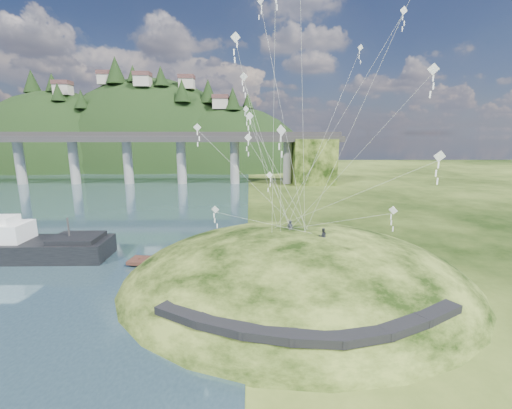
{
  "coord_description": "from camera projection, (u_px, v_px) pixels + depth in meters",
  "views": [
    {
      "loc": [
        3.3,
        -30.35,
        14.59
      ],
      "look_at": [
        4.0,
        6.0,
        7.0
      ],
      "focal_mm": 24.0,
      "sensor_mm": 36.0,
      "label": 1
    }
  ],
  "objects": [
    {
      "name": "far_ridge",
      "position": [
        145.0,
        183.0,
        152.89
      ],
      "size": [
        153.0,
        70.0,
        94.5
      ],
      "color": "black",
      "rests_on": "ground"
    },
    {
      "name": "kite_swarm",
      "position": [
        300.0,
        96.0,
        30.01
      ],
      "size": [
        19.96,
        14.95,
        21.01
      ],
      "color": "white",
      "rests_on": "ground"
    },
    {
      "name": "ground",
      "position": [
        215.0,
        289.0,
        32.63
      ],
      "size": [
        320.0,
        320.0,
        0.0
      ],
      "primitive_type": "plane",
      "color": "black",
      "rests_on": "ground"
    },
    {
      "name": "wooden_dock",
      "position": [
        194.0,
        263.0,
        37.98
      ],
      "size": [
        14.91,
        4.32,
        1.05
      ],
      "color": "#3C1F18",
      "rests_on": "ground"
    },
    {
      "name": "bridge",
      "position": [
        146.0,
        151.0,
        98.72
      ],
      "size": [
        160.0,
        11.0,
        15.0
      ],
      "color": "#2D2B2B",
      "rests_on": "ground"
    },
    {
      "name": "grass_hill",
      "position": [
        296.0,
        293.0,
        35.04
      ],
      "size": [
        36.0,
        32.0,
        13.0
      ],
      "color": "black",
      "rests_on": "ground"
    },
    {
      "name": "work_barge",
      "position": [
        22.0,
        245.0,
        40.22
      ],
      "size": [
        19.3,
        5.28,
        6.75
      ],
      "color": "black",
      "rests_on": "ground"
    },
    {
      "name": "footpath",
      "position": [
        312.0,
        324.0,
        22.8
      ],
      "size": [
        22.29,
        5.84,
        0.83
      ],
      "color": "black",
      "rests_on": "ground"
    },
    {
      "name": "kite_flyers",
      "position": [
        309.0,
        225.0,
        33.47
      ],
      "size": [
        3.67,
        3.18,
        1.87
      ],
      "color": "#23252F",
      "rests_on": "ground"
    }
  ]
}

